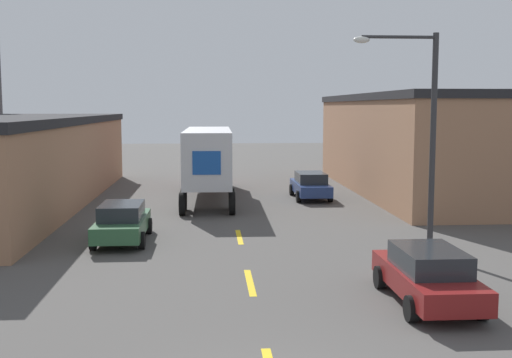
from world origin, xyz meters
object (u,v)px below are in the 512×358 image
Objects in this scene: street_lamp at (423,126)px; parked_car_right_near at (428,275)px; semi_truck at (208,157)px; parked_car_right_far at (310,185)px; parked_car_left_far at (122,222)px.

parked_car_right_near is at bearing -106.44° from street_lamp.
semi_truck is at bearing 117.21° from street_lamp.
parked_car_right_near is at bearing -90.00° from parked_car_right_far.
parked_car_right_far is (5.63, -0.42, -1.57)m from semi_truck.
street_lamp is (10.50, -2.85, 3.67)m from parked_car_left_far.
semi_truck is at bearing 175.76° from parked_car_right_far.
parked_car_right_far is 14.26m from street_lamp.
street_lamp is (1.62, 5.49, 3.67)m from parked_car_right_near.
semi_truck is 2.83× the size of parked_car_right_near.
parked_car_right_near is (5.63, -19.59, -1.57)m from semi_truck.
parked_car_right_far is 0.61× the size of street_lamp.
parked_car_left_far is 14.00m from parked_car_right_far.
semi_truck is 11.81m from parked_car_left_far.
semi_truck reaches higher than parked_car_right_near.
parked_car_right_near is 0.61× the size of street_lamp.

